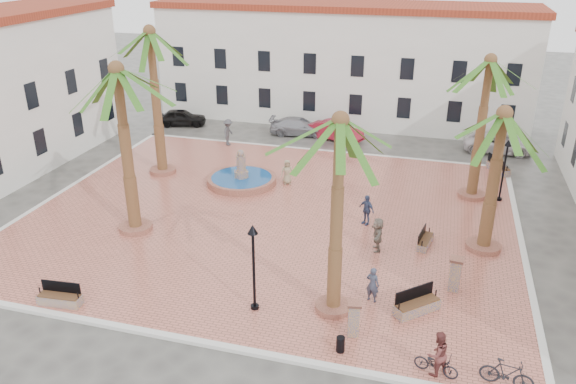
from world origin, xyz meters
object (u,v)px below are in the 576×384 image
palm_sw (119,89)px  bench_se (417,306)px  palm_nw (151,48)px  litter_bin (340,344)px  car_red (336,131)px  car_black (181,117)px  bicycle_a (436,364)px  bench_e (425,241)px  bollard_e (455,274)px  bench_ne (498,168)px  bollard_se (354,318)px  bollard_n (343,152)px  palm_s (340,143)px  pedestrian_east (378,234)px  lamppost_s (253,253)px  cyclist_a (373,284)px  car_silver (299,126)px  cyclist_b (438,354)px  palm_e (502,132)px  lamppost_e (506,160)px  palm_ne (488,76)px  car_white (499,143)px  fountain (242,179)px  pedestrian_fountain_b (366,210)px  pedestrian_fountain_a (287,172)px  bench_s (60,298)px  pedestrian_north (228,132)px  bicycle_b (507,374)px

palm_sw → bench_se: size_ratio=4.69×
palm_nw → litter_bin: palm_nw is taller
car_red → car_black: bearing=110.1°
litter_bin → bicycle_a: bearing=-4.2°
bench_se → bench_e: size_ratio=1.11×
bollard_e → bench_ne: bearing=80.0°
bench_ne → bollard_se: size_ratio=1.42×
bollard_n → palm_s: bearing=-80.6°
pedestrian_east → lamppost_s: bearing=-45.2°
bench_se → cyclist_a: cyclist_a is taller
bench_se → bollard_n: bollard_n is taller
palm_sw → car_silver: palm_sw is taller
cyclist_b → pedestrian_east: (-3.08, 8.04, -0.00)m
palm_e → lamppost_e: 7.14m
bench_e → palm_ne: bearing=-8.7°
car_black → car_white: (24.79, 0.23, -0.01)m
car_black → litter_bin: bearing=-159.9°
litter_bin → cyclist_b: bearing=-4.2°
palm_s → car_black: bearing=128.2°
bollard_se → fountain: bearing=125.6°
bench_e → cyclist_b: 9.16m
palm_nw → lamppost_e: palm_nw is taller
lamppost_e → palm_s: bearing=-118.7°
bollard_e → cyclist_a: 3.70m
palm_ne → car_silver: (-12.83, 9.00, -6.57)m
pedestrian_fountain_b → fountain: bearing=-169.6°
cyclist_b → car_white: cyclist_b is taller
bollard_n → car_black: 15.38m
palm_sw → car_silver: size_ratio=1.89×
bench_se → cyclist_b: (0.88, -3.44, 0.56)m
pedestrian_fountain_a → palm_nw: bearing=158.0°
bench_s → car_silver: (3.65, 24.85, 0.25)m
palm_s → pedestrian_north: 22.17m
bench_e → bollard_n: (-6.05, 10.28, 0.53)m
pedestrian_north → pedestrian_east: (12.58, -12.62, -0.13)m
pedestrian_east → car_white: 18.05m
cyclist_a → cyclist_b: bearing=143.3°
palm_sw → pedestrian_fountain_b: size_ratio=5.26×
palm_sw → bicycle_a: palm_sw is taller
bollard_e → bicycle_b: size_ratio=0.89×
bollard_e → bicycle_b: 5.75m
lamppost_s → bicycle_b: lamppost_s is taller
pedestrian_north → car_black: bearing=54.6°
bench_ne → bollard_e: (-2.62, -14.86, 0.51)m
palm_s → cyclist_a: 6.56m
bicycle_a → lamppost_e: bearing=2.6°
cyclist_a → car_silver: cyclist_a is taller
pedestrian_fountain_b → bollard_n: bearing=141.4°
palm_e → bicycle_a: 11.23m
lamppost_s → pedestrian_east: (4.15, 6.13, -1.74)m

